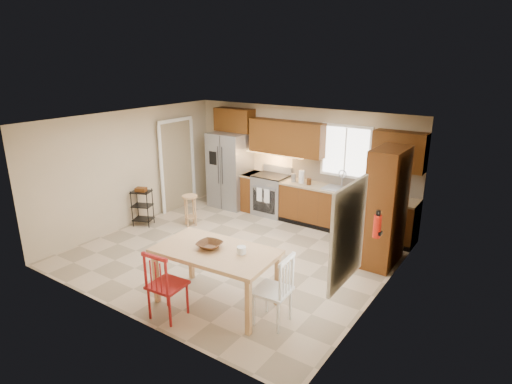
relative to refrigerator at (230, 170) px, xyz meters
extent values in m
plane|color=tan|center=(1.70, -2.12, -0.91)|extent=(5.50, 5.50, 0.00)
cube|color=silver|center=(1.70, -2.12, 1.59)|extent=(5.50, 5.00, 0.02)
cube|color=#CCB793|center=(1.70, 0.38, 0.34)|extent=(5.50, 0.02, 2.50)
cube|color=#CCB793|center=(1.70, -4.62, 0.34)|extent=(5.50, 0.02, 2.50)
cube|color=#CCB793|center=(-1.05, -2.12, 0.34)|extent=(0.02, 5.00, 2.50)
cube|color=#CCB793|center=(4.45, -2.12, 0.34)|extent=(0.02, 5.00, 2.50)
cube|color=gray|center=(0.00, 0.00, 0.00)|extent=(0.92, 0.75, 1.82)
cube|color=gray|center=(1.15, 0.06, -0.45)|extent=(0.76, 0.63, 0.92)
cube|color=#5B2C10|center=(0.60, 0.08, -0.46)|extent=(0.30, 0.60, 0.90)
cube|color=#5B2C10|center=(2.99, 0.08, -0.46)|extent=(2.92, 0.60, 0.90)
cube|color=black|center=(3.55, -0.22, -0.46)|extent=(0.60, 0.02, 0.78)
cube|color=#C3AF92|center=(2.99, 0.36, 0.27)|extent=(2.92, 0.03, 0.55)
cube|color=#592E0E|center=(0.00, 0.20, 1.19)|extent=(1.00, 0.35, 0.55)
cube|color=#592E0E|center=(1.45, 0.20, 0.92)|extent=(1.80, 0.35, 0.75)
cube|color=#592E0E|center=(3.95, 0.20, 0.92)|extent=(1.00, 0.35, 0.75)
cube|color=white|center=(2.80, 0.35, 0.74)|extent=(1.12, 0.04, 1.12)
cube|color=gray|center=(2.80, 0.08, -0.05)|extent=(0.62, 0.46, 0.16)
cube|color=#FFBF66|center=(1.15, 0.17, 0.52)|extent=(1.60, 0.30, 0.01)
imported|color=red|center=(3.18, -0.02, 0.09)|extent=(0.09, 0.09, 0.19)
cylinder|color=white|center=(1.95, 0.03, 0.13)|extent=(0.12, 0.12, 0.28)
cylinder|color=gray|center=(1.75, 0.03, 0.08)|extent=(0.11, 0.11, 0.18)
cylinder|color=#513115|center=(2.15, 0.00, 0.06)|extent=(0.10, 0.10, 0.14)
cube|color=#5B2C10|center=(4.13, -0.93, 0.14)|extent=(0.50, 0.95, 2.10)
cylinder|color=red|center=(4.33, -1.98, 0.19)|extent=(0.12, 0.12, 0.36)
cube|color=white|center=(4.38, -3.27, 0.54)|extent=(0.04, 1.02, 1.32)
cube|color=#8C7A59|center=(-0.97, -0.82, 0.14)|extent=(0.04, 0.95, 2.10)
imported|color=#513115|center=(2.41, -3.63, -0.04)|extent=(0.38, 0.38, 0.09)
cylinder|color=white|center=(2.91, -3.52, 0.00)|extent=(0.16, 0.16, 0.17)
camera|label=1|loc=(6.19, -7.97, 2.65)|focal=30.00mm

